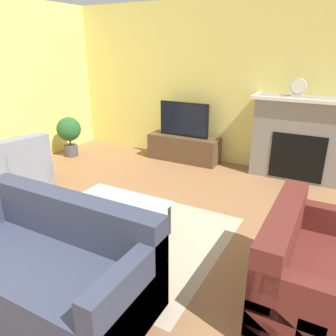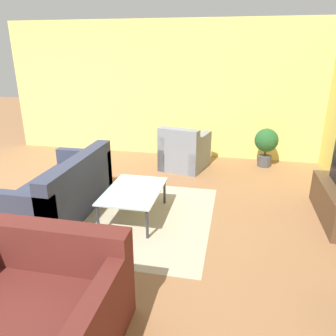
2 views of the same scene
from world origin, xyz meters
name	(u,v)px [view 1 (image 1 of 2)]	position (x,y,z in m)	size (l,w,h in m)	color
wall_back	(216,85)	(0.00, 5.03, 1.35)	(8.66, 0.06, 2.70)	#EADB72
area_rug	(122,232)	(0.04, 2.15, 0.00)	(2.25, 1.91, 0.00)	#B7A88E
fireplace	(301,138)	(1.50, 4.80, 0.66)	(1.53, 0.45, 1.27)	gray
tv_stand	(184,148)	(-0.44, 4.71, 0.23)	(1.29, 0.40, 0.46)	brown
tv	(184,119)	(-0.44, 4.71, 0.76)	(0.92, 0.06, 0.60)	black
couch_sectional	(49,267)	(0.11, 1.07, 0.29)	(1.80, 0.87, 0.82)	#33384C
couch_loveseat	(324,281)	(2.10, 1.96, 0.29)	(1.00, 1.25, 0.82)	#5B231E
armchair_by_window	(16,169)	(-2.03, 2.42, 0.30)	(1.00, 0.93, 0.82)	gray
coffee_table	(116,207)	(0.04, 2.07, 0.36)	(1.05, 0.71, 0.40)	#333338
potted_plant	(69,132)	(-2.44, 3.93, 0.46)	(0.44, 0.44, 0.74)	#47474C
mantel_clock	(298,87)	(1.36, 4.80, 1.41)	(0.23, 0.07, 0.26)	beige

